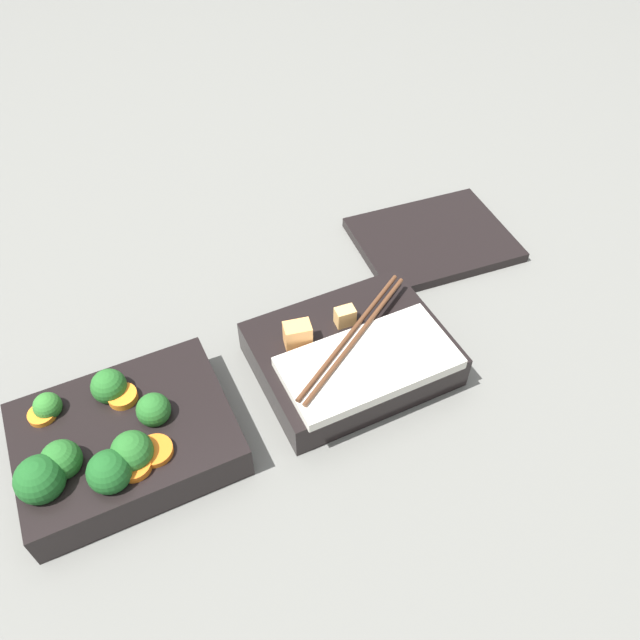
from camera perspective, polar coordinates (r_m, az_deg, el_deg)
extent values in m
plane|color=slate|center=(0.67, -5.53, -7.38)|extent=(3.00, 3.00, 0.00)
cube|color=black|center=(0.64, -17.15, -10.64)|extent=(0.20, 0.16, 0.04)
sphere|color=#236023|center=(0.60, -16.81, -11.44)|extent=(0.04, 0.04, 0.04)
sphere|color=#19511E|center=(0.61, -24.24, -13.15)|extent=(0.04, 0.04, 0.04)
sphere|color=#2D7028|center=(0.66, -23.64, -7.22)|extent=(0.03, 0.03, 0.03)
sphere|color=#236023|center=(0.61, -22.57, -11.72)|extent=(0.04, 0.04, 0.04)
sphere|color=#19511E|center=(0.59, -18.70, -13.00)|extent=(0.04, 0.04, 0.04)
sphere|color=#236023|center=(0.62, -15.08, -7.64)|extent=(0.03, 0.03, 0.03)
sphere|color=#236023|center=(0.65, -18.74, -5.75)|extent=(0.03, 0.03, 0.03)
cylinder|color=orange|center=(0.60, -14.85, -11.48)|extent=(0.04, 0.04, 0.01)
cylinder|color=orange|center=(0.66, -24.08, -7.90)|extent=(0.03, 0.03, 0.01)
cylinder|color=orange|center=(0.64, -17.60, -6.68)|extent=(0.04, 0.04, 0.01)
cylinder|color=orange|center=(0.60, -16.63, -12.63)|extent=(0.04, 0.04, 0.01)
cube|color=black|center=(0.68, 3.03, -3.41)|extent=(0.20, 0.16, 0.04)
cube|color=silver|center=(0.64, 4.50, -3.94)|extent=(0.18, 0.09, 0.01)
cube|color=#F4A356|center=(0.65, -2.06, -1.37)|extent=(0.03, 0.03, 0.03)
cube|color=#EAB266|center=(0.67, 2.30, 0.33)|extent=(0.02, 0.02, 0.02)
cylinder|color=#56331E|center=(0.65, 3.42, -1.57)|extent=(0.17, 0.11, 0.01)
cylinder|color=#56331E|center=(0.65, 2.88, -1.33)|extent=(0.17, 0.11, 0.01)
cube|color=black|center=(0.85, 10.26, 7.25)|extent=(0.21, 0.17, 0.01)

